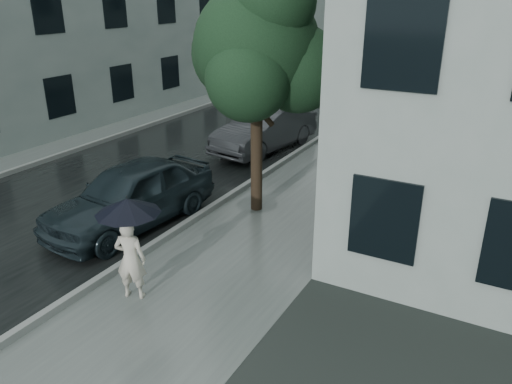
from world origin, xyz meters
The scene contains 14 objects.
ground centered at (0.00, 0.00, 0.00)m, with size 120.00×120.00×0.00m, color black.
sidewalk centered at (0.25, 12.00, 0.00)m, with size 3.50×60.00×0.01m, color slate.
kerb_near centered at (-1.57, 12.00, 0.07)m, with size 0.15×60.00×0.15m, color slate.
asphalt_road centered at (-5.08, 12.00, 0.00)m, with size 6.85×60.00×0.00m, color black.
kerb_far centered at (-8.57, 12.00, 0.07)m, with size 0.15×60.00×0.15m, color slate.
sidewalk_far centered at (-9.50, 12.00, 0.00)m, with size 1.70×60.00×0.01m, color #4C5451.
building_far_a centered at (-13.77, 8.00, 4.75)m, with size 7.02×20.00×9.50m.
building_far_b centered at (-13.77, 30.00, 4.00)m, with size 7.02×18.00×8.00m.
pedestrian centered at (-0.68, -0.65, 0.79)m, with size 0.57×0.37×1.56m, color beige.
umbrella centered at (-0.65, -0.62, 1.84)m, with size 1.43×1.43×1.09m.
street_tree centered at (-0.60, 4.09, 4.11)m, with size 3.87×3.51×6.00m.
lamp_post centered at (-0.84, 12.18, 3.21)m, with size 0.82×0.48×5.64m.
car_near centered at (-2.80, 1.72, 0.78)m, with size 1.82×4.53×1.54m, color black.
car_far centered at (-2.85, 8.70, 0.75)m, with size 1.58×4.53×1.49m, color #25282B.
Camera 1 is at (5.13, -6.49, 5.33)m, focal length 35.00 mm.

